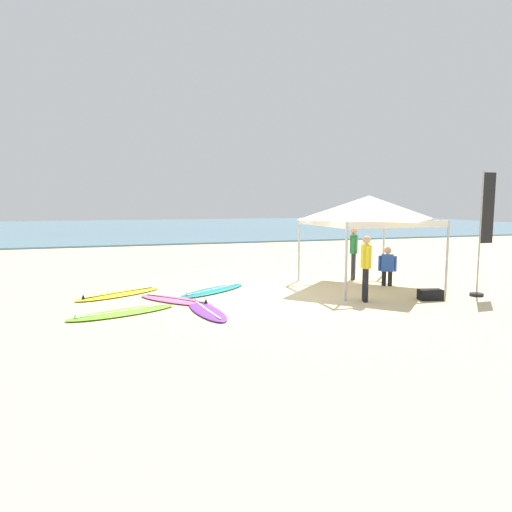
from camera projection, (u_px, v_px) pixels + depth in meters
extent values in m
plane|color=beige|center=(287.00, 295.00, 12.82)|extent=(80.00, 80.00, 0.00)
cube|color=#568499|center=(161.00, 227.00, 44.55)|extent=(80.00, 36.00, 0.10)
cylinder|color=#B7B7BC|center=(346.00, 262.00, 11.95)|extent=(0.07, 0.07, 2.05)
cylinder|color=#B7B7BC|center=(447.00, 257.00, 12.89)|extent=(0.07, 0.07, 2.05)
cylinder|color=#B7B7BC|center=(299.00, 250.00, 14.94)|extent=(0.07, 0.07, 2.05)
cylinder|color=#B7B7BC|center=(384.00, 247.00, 15.88)|extent=(0.07, 0.07, 2.05)
cube|color=white|center=(400.00, 225.00, 12.31)|extent=(3.16, 0.03, 0.18)
cube|color=white|center=(343.00, 220.00, 15.30)|extent=(3.16, 0.03, 0.18)
cube|color=white|center=(320.00, 223.00, 13.33)|extent=(0.03, 3.16, 0.18)
cube|color=white|center=(413.00, 221.00, 14.28)|extent=(0.03, 3.16, 0.18)
pyramid|color=white|center=(369.00, 207.00, 13.75)|extent=(3.28, 3.28, 0.70)
ellipsoid|color=#7AD12D|center=(123.00, 312.00, 10.63)|extent=(2.64, 1.53, 0.07)
cube|color=white|center=(122.00, 311.00, 10.62)|extent=(2.06, 0.79, 0.01)
cone|color=white|center=(76.00, 315.00, 9.98)|extent=(0.09, 0.09, 0.12)
ellipsoid|color=pink|center=(176.00, 300.00, 11.95)|extent=(2.06, 2.23, 0.07)
cube|color=black|center=(176.00, 299.00, 11.95)|extent=(1.37, 1.57, 0.01)
cone|color=black|center=(206.00, 301.00, 11.43)|extent=(0.09, 0.09, 0.12)
ellipsoid|color=purple|center=(207.00, 311.00, 10.78)|extent=(0.84, 2.28, 0.07)
cube|color=white|center=(207.00, 309.00, 10.78)|extent=(0.25, 1.89, 0.01)
cone|color=white|center=(196.00, 299.00, 11.60)|extent=(0.09, 0.09, 0.12)
ellipsoid|color=yellow|center=(119.00, 294.00, 12.73)|extent=(2.55, 1.88, 0.07)
cube|color=black|center=(119.00, 293.00, 12.72)|extent=(1.89, 1.13, 0.01)
cone|color=black|center=(83.00, 296.00, 11.95)|extent=(0.09, 0.09, 0.12)
ellipsoid|color=#19847F|center=(213.00, 290.00, 13.25)|extent=(2.49, 2.09, 0.07)
cube|color=white|center=(213.00, 289.00, 13.24)|extent=(1.79, 1.34, 0.01)
cone|color=white|center=(187.00, 293.00, 12.39)|extent=(0.09, 0.09, 0.12)
cylinder|color=black|center=(366.00, 285.00, 11.82)|extent=(0.13, 0.13, 0.88)
cylinder|color=black|center=(365.00, 284.00, 11.99)|extent=(0.13, 0.13, 0.88)
cube|color=yellow|center=(366.00, 256.00, 11.82)|extent=(0.34, 0.42, 0.60)
sphere|color=tan|center=(367.00, 240.00, 11.77)|extent=(0.21, 0.21, 0.21)
cylinder|color=yellow|center=(368.00, 258.00, 11.59)|extent=(0.09, 0.09, 0.54)
cylinder|color=yellow|center=(365.00, 256.00, 12.05)|extent=(0.09, 0.09, 0.54)
cylinder|color=#2D2D33|center=(354.00, 266.00, 15.29)|extent=(0.13, 0.13, 0.88)
cylinder|color=#2D2D33|center=(353.00, 267.00, 15.12)|extent=(0.13, 0.13, 0.88)
cube|color=#2D8C47|center=(354.00, 244.00, 15.12)|extent=(0.39, 0.42, 0.60)
sphere|color=tan|center=(354.00, 231.00, 15.07)|extent=(0.21, 0.21, 0.21)
cylinder|color=#2D8C47|center=(355.00, 244.00, 15.34)|extent=(0.09, 0.09, 0.54)
cylinder|color=#2D8C47|center=(353.00, 245.00, 14.91)|extent=(0.09, 0.09, 0.54)
cylinder|color=black|center=(390.00, 279.00, 14.10)|extent=(0.13, 0.13, 0.45)
cylinder|color=black|center=(384.00, 278.00, 14.16)|extent=(0.13, 0.13, 0.45)
cube|color=#2851B2|center=(387.00, 263.00, 14.07)|extent=(0.42, 0.39, 0.52)
sphere|color=tan|center=(388.00, 250.00, 14.03)|extent=(0.21, 0.21, 0.21)
cylinder|color=#2851B2|center=(395.00, 264.00, 14.00)|extent=(0.09, 0.09, 0.47)
cylinder|color=#2851B2|center=(380.00, 263.00, 14.15)|extent=(0.09, 0.09, 0.47)
cylinder|color=#99999E|center=(480.00, 234.00, 12.43)|extent=(0.04, 0.04, 3.40)
cube|color=black|center=(488.00, 208.00, 12.41)|extent=(0.40, 0.02, 1.90)
cylinder|color=black|center=(476.00, 295.00, 12.63)|extent=(0.36, 0.36, 0.08)
cube|color=black|center=(430.00, 295.00, 12.12)|extent=(0.66, 0.44, 0.28)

